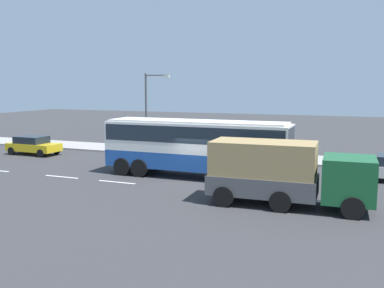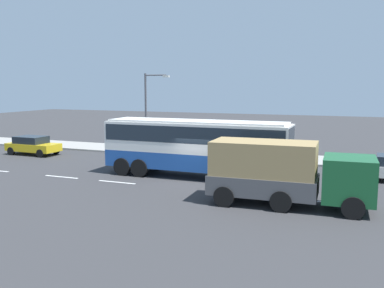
{
  "view_description": "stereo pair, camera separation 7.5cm",
  "coord_description": "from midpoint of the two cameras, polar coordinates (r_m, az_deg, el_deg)",
  "views": [
    {
      "loc": [
        8.7,
        -22.62,
        5.5
      ],
      "look_at": [
        -0.72,
        1.0,
        2.02
      ],
      "focal_mm": 39.86,
      "sensor_mm": 36.0,
      "label": 1
    },
    {
      "loc": [
        8.63,
        -22.65,
        5.5
      ],
      "look_at": [
        -0.72,
        1.0,
        2.02
      ],
      "focal_mm": 39.86,
      "sensor_mm": 36.0,
      "label": 2
    }
  ],
  "objects": [
    {
      "name": "lane_centreline",
      "position": [
        25.83,
        -13.05,
        -4.7
      ],
      "size": [
        29.35,
        0.16,
        0.01
      ],
      "color": "white",
      "rests_on": "ground_plane"
    },
    {
      "name": "ground_plane",
      "position": [
        24.86,
        0.61,
        -5.0
      ],
      "size": [
        120.0,
        120.0,
        0.0
      ],
      "primitive_type": "plane",
      "color": "#333335"
    },
    {
      "name": "pedestrian_near_curb",
      "position": [
        34.25,
        -2.76,
        0.38
      ],
      "size": [
        0.32,
        0.32,
        1.64
      ],
      "rotation": [
        0.0,
        0.0,
        5.78
      ],
      "color": "black",
      "rests_on": "sidewalk_curb"
    },
    {
      "name": "car_yellow_taxi",
      "position": [
        36.6,
        -20.6,
        -0.12
      ],
      "size": [
        4.33,
        2.05,
        1.48
      ],
      "rotation": [
        0.0,
        0.0,
        -0.02
      ],
      "color": "gold",
      "rests_on": "ground_plane"
    },
    {
      "name": "sidewalk_curb",
      "position": [
        33.5,
        6.3,
        -1.59
      ],
      "size": [
        80.0,
        4.0,
        0.15
      ],
      "primitive_type": "cube",
      "color": "gray",
      "rests_on": "ground_plane"
    },
    {
      "name": "street_lamp",
      "position": [
        34.07,
        -5.89,
        5.0
      ],
      "size": [
        2.13,
        0.24,
        6.33
      ],
      "color": "#47474C",
      "rests_on": "sidewalk_curb"
    },
    {
      "name": "cargo_truck",
      "position": [
        20.06,
        12.28,
        -3.65
      ],
      "size": [
        7.42,
        2.86,
        2.95
      ],
      "rotation": [
        0.0,
        0.0,
        0.04
      ],
      "color": "#19592D",
      "rests_on": "ground_plane"
    },
    {
      "name": "coach_bus",
      "position": [
        25.58,
        0.47,
        0.23
      ],
      "size": [
        11.28,
        2.69,
        3.45
      ],
      "rotation": [
        0.0,
        0.0,
        -0.0
      ],
      "color": "#1E4C9E",
      "rests_on": "ground_plane"
    }
  ]
}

